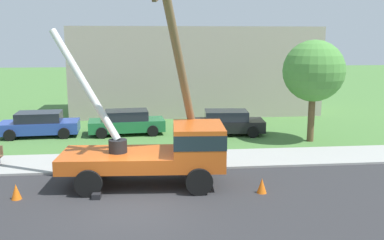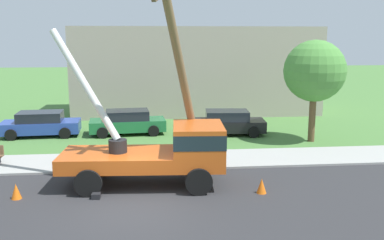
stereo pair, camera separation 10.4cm
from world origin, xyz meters
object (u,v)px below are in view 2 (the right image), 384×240
Objects in this scene: leaning_utility_pole at (182,74)px; parked_sedan_black at (227,123)px; parked_sedan_blue at (41,124)px; traffic_cone_ahead at (262,186)px; roadside_tree_near at (315,71)px; utility_truck at (165,149)px; parked_sedan_green at (128,122)px; traffic_cone_behind at (16,191)px.

leaning_utility_pole reaches higher than parked_sedan_black.
leaning_utility_pole is at bearing -48.56° from parked_sedan_blue.
traffic_cone_ahead is 0.12× the size of parked_sedan_blue.
utility_truck is at bearing -143.10° from roadside_tree_near.
parked_sedan_blue and parked_sedan_green have the same top height.
parked_sedan_green is 0.82× the size of roadside_tree_near.
parked_sedan_green is at bearing 164.28° from roadside_tree_near.
traffic_cone_ahead is 0.10× the size of roadside_tree_near.
parked_sedan_green and parked_sedan_black have the same top height.
parked_sedan_blue is 0.99× the size of parked_sedan_green.
parked_sedan_black reaches higher than traffic_cone_behind.
traffic_cone_ahead is at bearing -21.33° from utility_truck.
parked_sedan_blue is at bearing 127.22° from utility_truck.
parked_sedan_black is (9.26, 9.43, 0.43)m from traffic_cone_behind.
parked_sedan_black is at bearing 87.21° from traffic_cone_ahead.
parked_sedan_blue is (-7.57, 8.57, -3.53)m from leaning_utility_pole.
parked_sedan_blue and parked_sedan_black have the same top height.
parked_sedan_black is (0.47, 9.74, 0.43)m from traffic_cone_ahead.
traffic_cone_ahead is 9.66m from roadside_tree_near.
utility_truck is 2.96m from leaning_utility_pole.
leaning_utility_pole is 11.97m from parked_sedan_blue.
parked_sedan_green is at bearing 71.33° from traffic_cone_behind.
parked_sedan_green is (4.98, 0.06, 0.00)m from parked_sedan_blue.
traffic_cone_behind is at bearing -134.48° from parked_sedan_black.
traffic_cone_ahead and traffic_cone_behind have the same top height.
parked_sedan_green is at bearing 106.68° from leaning_utility_pole.
utility_truck is at bearing -52.78° from parked_sedan_blue.
parked_sedan_blue is (-6.85, 9.02, -0.70)m from utility_truck.
utility_truck is 12.05× the size of traffic_cone_ahead.
traffic_cone_ahead is at bearing -45.11° from parked_sedan_blue.
parked_sedan_black is at bearing 67.70° from leaning_utility_pole.
roadside_tree_near is (15.14, -2.80, 3.14)m from parked_sedan_blue.
traffic_cone_ahead is 0.12× the size of parked_sedan_green.
parked_sedan_green reaches higher than traffic_cone_behind.
parked_sedan_green is (-1.87, 9.08, -0.70)m from utility_truck.
utility_truck is at bearing -147.97° from leaning_utility_pole.
parked_sedan_blue is at bearing -179.31° from parked_sedan_green.
leaning_utility_pole reaches higher than traffic_cone_ahead.
traffic_cone_behind is at bearing -151.81° from roadside_tree_near.
parked_sedan_green is (-2.59, 8.63, -3.53)m from leaning_utility_pole.
utility_truck is 10.65m from roadside_tree_near.
traffic_cone_ahead is 9.76m from parked_sedan_black.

